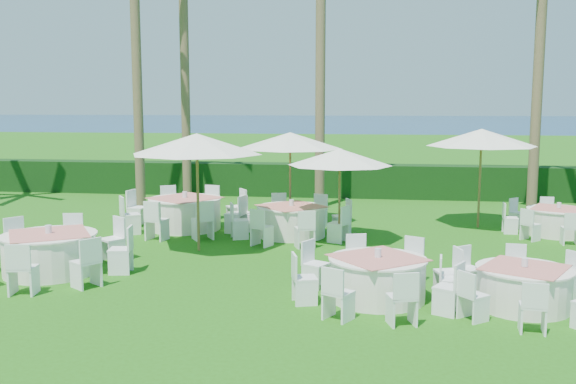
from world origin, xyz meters
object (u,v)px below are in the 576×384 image
banquet_table_d (185,213)px  umbrella_c (290,141)px  umbrella_d (481,138)px  umbrella_a (197,144)px  umbrella_b (340,157)px  banquet_table_a (50,252)px  banquet_table_c (524,286)px  banquet_table_f (558,221)px  banquet_table_b (378,277)px  banquet_table_e (292,220)px

banquet_table_d → umbrella_c: bearing=19.8°
umbrella_d → umbrella_c: bearing=-176.2°
umbrella_a → umbrella_b: size_ratio=1.20×
umbrella_d → banquet_table_a: bearing=-146.5°
banquet_table_d → umbrella_b: (4.28, -1.21, 1.67)m
banquet_table_a → banquet_table_c: 9.05m
umbrella_a → umbrella_d: (6.92, 3.82, -0.01)m
banquet_table_c → umbrella_b: bearing=126.1°
banquet_table_f → umbrella_c: umbrella_c is taller
banquet_table_b → umbrella_d: (2.78, 7.05, 2.09)m
banquet_table_d → banquet_table_f: bearing=3.4°
banquet_table_b → banquet_table_f: bearing=53.3°
umbrella_b → umbrella_a: bearing=-158.6°
banquet_table_d → umbrella_d: umbrella_d is taller
umbrella_b → umbrella_d: 4.52m
banquet_table_a → umbrella_d: size_ratio=1.11×
banquet_table_b → umbrella_b: bearing=101.7°
banquet_table_a → banquet_table_c: size_ratio=1.19×
banquet_table_c → umbrella_c: size_ratio=0.95×
umbrella_b → banquet_table_a: bearing=-147.2°
banquet_table_e → umbrella_c: bearing=99.0°
banquet_table_a → umbrella_a: umbrella_a is taller
banquet_table_c → banquet_table_d: (-7.64, 5.83, 0.09)m
banquet_table_f → umbrella_d: umbrella_d is taller
banquet_table_b → umbrella_b: (-0.93, 4.49, 1.73)m
umbrella_b → umbrella_c: bearing=124.4°
banquet_table_d → banquet_table_e: size_ratio=1.13×
banquet_table_e → umbrella_d: size_ratio=1.04×
umbrella_a → banquet_table_b: bearing=-38.0°
banquet_table_d → umbrella_c: 3.51m
banquet_table_a → umbrella_b: umbrella_b is taller
umbrella_c → umbrella_d: bearing=3.8°
banquet_table_a → umbrella_a: (2.43, 2.38, 2.06)m
banquet_table_a → umbrella_c: size_ratio=1.13×
banquet_table_f → umbrella_c: 7.43m
banquet_table_a → banquet_table_c: (9.00, -0.98, -0.07)m
banquet_table_e → umbrella_b: umbrella_b is taller
banquet_table_f → umbrella_c: (-7.13, 0.42, 2.02)m
banquet_table_c → banquet_table_f: size_ratio=1.00×
banquet_table_e → umbrella_d: umbrella_d is taller
banquet_table_e → banquet_table_a: bearing=-135.3°
banquet_table_b → banquet_table_d: bearing=132.4°
banquet_table_b → banquet_table_c: banquet_table_b is taller
banquet_table_c → banquet_table_e: 7.05m
banquet_table_b → banquet_table_f: size_ratio=1.07×
umbrella_b → banquet_table_e: bearing=151.8°
banquet_table_b → umbrella_b: umbrella_b is taller
umbrella_d → banquet_table_b: bearing=-111.5°
umbrella_b → umbrella_c: umbrella_c is taller
banquet_table_b → umbrella_a: umbrella_a is taller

